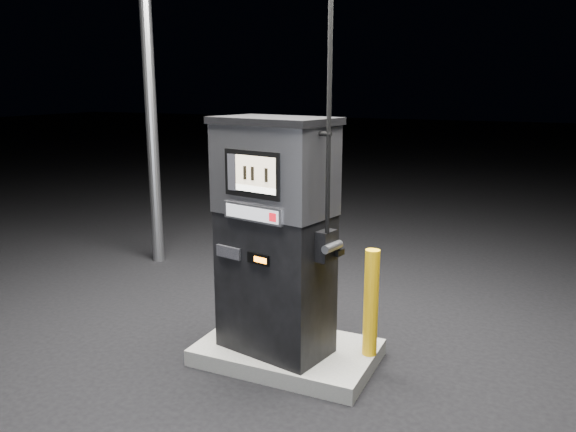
% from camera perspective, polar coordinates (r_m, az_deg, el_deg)
% --- Properties ---
extents(ground, '(80.00, 80.00, 0.00)m').
position_cam_1_polar(ground, '(5.39, -0.07, -14.39)').
color(ground, black).
rests_on(ground, ground).
extents(pump_island, '(1.60, 1.00, 0.15)m').
position_cam_1_polar(pump_island, '(5.36, -0.07, -13.67)').
color(pump_island, slate).
rests_on(pump_island, ground).
extents(fuel_dispenser, '(1.20, 0.82, 4.32)m').
position_cam_1_polar(fuel_dispenser, '(4.89, -1.32, -1.94)').
color(fuel_dispenser, black).
rests_on(fuel_dispenser, pump_island).
extents(bollard_left, '(0.15, 0.15, 0.84)m').
position_cam_1_polar(bollard_left, '(5.32, -5.93, -8.14)').
color(bollard_left, yellow).
rests_on(bollard_left, pump_island).
extents(bollard_right, '(0.15, 0.15, 0.97)m').
position_cam_1_polar(bollard_right, '(5.02, 8.42, -8.74)').
color(bollard_right, yellow).
rests_on(bollard_right, pump_island).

